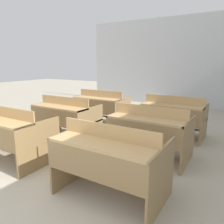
{
  "coord_description": "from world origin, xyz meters",
  "views": [
    {
      "loc": [
        2.16,
        -0.65,
        1.53
      ],
      "look_at": [
        0.37,
        2.29,
        0.76
      ],
      "focal_mm": 35.0,
      "sensor_mm": 36.0,
      "label": 1
    }
  ],
  "objects_px": {
    "bench_second_left": "(66,117)",
    "bench_third_left": "(101,107)",
    "bench_third_right": "(174,115)",
    "bench_front_right": "(110,159)",
    "bench_second_right": "(150,131)",
    "bench_front_left": "(11,132)"
  },
  "relations": [
    {
      "from": "bench_front_right",
      "to": "bench_second_left",
      "type": "distance_m",
      "value": 2.22
    },
    {
      "from": "bench_front_left",
      "to": "bench_third_right",
      "type": "xyz_separation_m",
      "value": [
        1.87,
        2.5,
        0.0
      ]
    },
    {
      "from": "bench_second_left",
      "to": "bench_third_left",
      "type": "xyz_separation_m",
      "value": [
        0.02,
        1.26,
        0.0
      ]
    },
    {
      "from": "bench_front_right",
      "to": "bench_third_left",
      "type": "bearing_deg",
      "value": 125.92
    },
    {
      "from": "bench_front_left",
      "to": "bench_third_left",
      "type": "distance_m",
      "value": 2.5
    },
    {
      "from": "bench_front_right",
      "to": "bench_third_right",
      "type": "bearing_deg",
      "value": 89.61
    },
    {
      "from": "bench_second_left",
      "to": "bench_third_left",
      "type": "distance_m",
      "value": 1.26
    },
    {
      "from": "bench_second_left",
      "to": "bench_third_right",
      "type": "distance_m",
      "value": 2.25
    },
    {
      "from": "bench_second_left",
      "to": "bench_third_left",
      "type": "bearing_deg",
      "value": 88.97
    },
    {
      "from": "bench_third_right",
      "to": "bench_second_right",
      "type": "bearing_deg",
      "value": -91.14
    },
    {
      "from": "bench_front_right",
      "to": "bench_third_left",
      "type": "distance_m",
      "value": 3.1
    },
    {
      "from": "bench_second_right",
      "to": "bench_third_right",
      "type": "xyz_separation_m",
      "value": [
        0.03,
        1.28,
        0.0
      ]
    },
    {
      "from": "bench_second_left",
      "to": "bench_third_left",
      "type": "relative_size",
      "value": 1.0
    },
    {
      "from": "bench_front_right",
      "to": "bench_front_left",
      "type": "bearing_deg",
      "value": 179.62
    },
    {
      "from": "bench_second_right",
      "to": "bench_third_left",
      "type": "bearing_deg",
      "value": 144.89
    },
    {
      "from": "bench_front_left",
      "to": "bench_second_right",
      "type": "xyz_separation_m",
      "value": [
        1.84,
        1.22,
        0.0
      ]
    },
    {
      "from": "bench_front_left",
      "to": "bench_third_left",
      "type": "xyz_separation_m",
      "value": [
        0.03,
        2.5,
        0.0
      ]
    },
    {
      "from": "bench_second_right",
      "to": "bench_front_right",
      "type": "bearing_deg",
      "value": -89.61
    },
    {
      "from": "bench_second_right",
      "to": "bench_second_left",
      "type": "bearing_deg",
      "value": 179.71
    },
    {
      "from": "bench_second_left",
      "to": "bench_third_right",
      "type": "xyz_separation_m",
      "value": [
        1.86,
        1.27,
        0.0
      ]
    },
    {
      "from": "bench_front_left",
      "to": "bench_second_right",
      "type": "bearing_deg",
      "value": 33.62
    },
    {
      "from": "bench_second_left",
      "to": "bench_second_right",
      "type": "height_order",
      "value": "same"
    }
  ]
}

